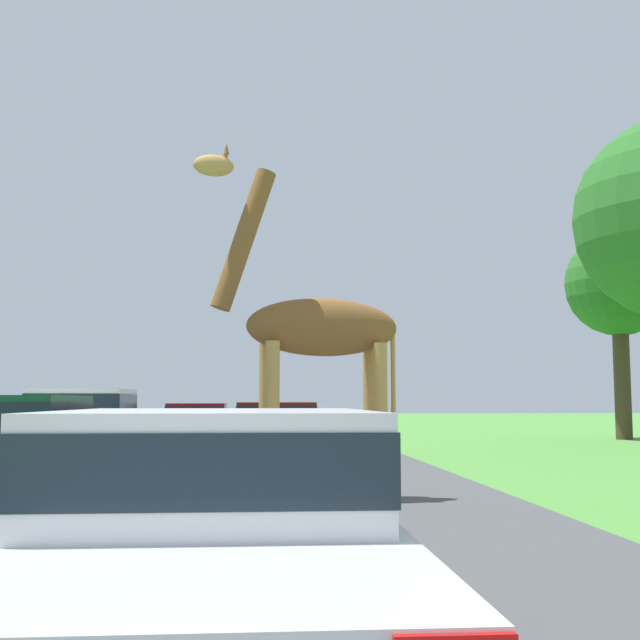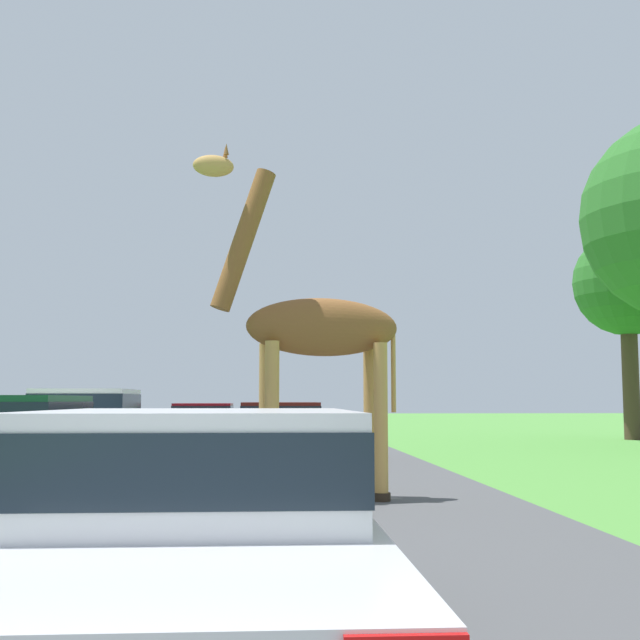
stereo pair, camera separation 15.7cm
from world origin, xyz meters
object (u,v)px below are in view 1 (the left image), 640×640
Objects in this scene: car_far_ahead at (276,429)px; car_queue_right at (197,423)px; car_queue_left at (83,430)px; car_lead_maroon at (215,525)px; giraffe_near_road at (313,336)px; tree_mid_field at (619,286)px.

car_queue_right is at bearing 110.44° from car_far_ahead.
car_far_ahead is (3.53, 3.40, -0.13)m from car_queue_left.
giraffe_near_road is at bearing 81.79° from car_lead_maroon.
tree_mid_field is (14.36, 2.80, 4.65)m from car_queue_right.
tree_mid_field is at bearing -46.08° from giraffe_near_road.
tree_mid_field is at bearing 37.71° from car_queue_left.
giraffe_near_road is 1.21× the size of car_queue_right.
giraffe_near_road reaches higher than car_queue_right.
tree_mid_field reaches higher than car_lead_maroon.
tree_mid_field reaches higher than car_queue_left.
car_lead_maroon is at bearing -85.37° from car_queue_right.
car_lead_maroon is 19.82m from car_queue_right.
car_far_ahead is (-0.35, 7.18, -1.53)m from giraffe_near_road.
giraffe_near_road is at bearing -126.57° from tree_mid_field.
car_queue_left is 4.90m from car_far_ahead.
car_queue_left is (-3.88, 3.78, -1.41)m from giraffe_near_road.
car_queue_left is (-1.32, -9.33, 0.15)m from car_queue_right.
car_queue_left is at bearing -136.05° from car_far_ahead.
car_queue_left is at bearing 36.23° from giraffe_near_road.
car_far_ahead reaches higher than car_queue_right.
car_queue_right is 6.32m from car_far_ahead.
car_far_ahead is 15.66m from tree_mid_field.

